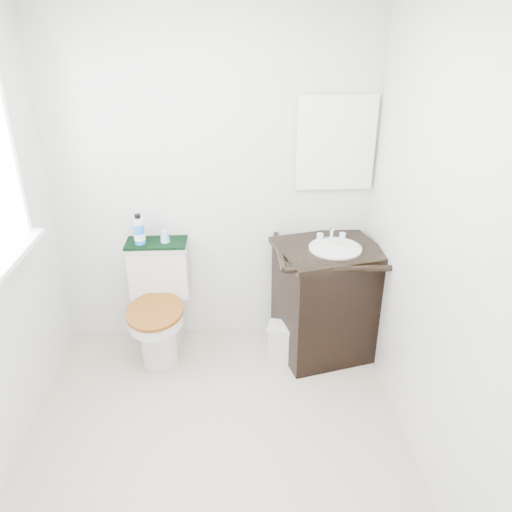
{
  "coord_description": "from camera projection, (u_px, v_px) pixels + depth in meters",
  "views": [
    {
      "loc": [
        0.12,
        -2.08,
        2.19
      ],
      "look_at": [
        0.27,
        0.75,
        0.84
      ],
      "focal_mm": 35.0,
      "sensor_mm": 36.0,
      "label": 1
    }
  ],
  "objects": [
    {
      "name": "floor",
      "position": [
        216.0,
        448.0,
        2.82
      ],
      "size": [
        2.4,
        2.4,
        0.0
      ],
      "primitive_type": "plane",
      "color": "#C0B29B",
      "rests_on": "ground"
    },
    {
      "name": "wall_back",
      "position": [
        214.0,
        181.0,
        3.38
      ],
      "size": [
        2.4,
        0.0,
        2.4
      ],
      "primitive_type": "plane",
      "rotation": [
        1.57,
        0.0,
        0.0
      ],
      "color": "silver",
      "rests_on": "ground"
    },
    {
      "name": "wall_front",
      "position": [
        188.0,
        468.0,
        1.22
      ],
      "size": [
        2.4,
        0.0,
        2.4
      ],
      "primitive_type": "plane",
      "rotation": [
        -1.57,
        0.0,
        0.0
      ],
      "color": "silver",
      "rests_on": "ground"
    },
    {
      "name": "wall_right",
      "position": [
        441.0,
        252.0,
        2.35
      ],
      "size": [
        0.0,
        2.4,
        2.4
      ],
      "primitive_type": "plane",
      "rotation": [
        1.57,
        0.0,
        -1.57
      ],
      "color": "silver",
      "rests_on": "ground"
    },
    {
      "name": "mirror",
      "position": [
        336.0,
        143.0,
        3.29
      ],
      "size": [
        0.5,
        0.02,
        0.6
      ],
      "primitive_type": "cube",
      "color": "silver",
      "rests_on": "wall_back"
    },
    {
      "name": "toilet",
      "position": [
        159.0,
        308.0,
        3.52
      ],
      "size": [
        0.43,
        0.62,
        0.79
      ],
      "color": "silver",
      "rests_on": "floor"
    },
    {
      "name": "vanity",
      "position": [
        326.0,
        298.0,
        3.48
      ],
      "size": [
        0.79,
        0.72,
        0.92
      ],
      "color": "black",
      "rests_on": "floor"
    },
    {
      "name": "trash_bin",
      "position": [
        282.0,
        342.0,
        3.5
      ],
      "size": [
        0.23,
        0.2,
        0.28
      ],
      "color": "silver",
      "rests_on": "floor"
    },
    {
      "name": "towel",
      "position": [
        156.0,
        243.0,
        3.44
      ],
      "size": [
        0.42,
        0.22,
        0.02
      ],
      "primitive_type": "cube",
      "color": "black",
      "rests_on": "toilet"
    },
    {
      "name": "mouthwash_bottle",
      "position": [
        139.0,
        230.0,
        3.36
      ],
      "size": [
        0.07,
        0.07,
        0.21
      ],
      "color": "#1C79EE",
      "rests_on": "towel"
    },
    {
      "name": "cup",
      "position": [
        165.0,
        236.0,
        3.41
      ],
      "size": [
        0.06,
        0.06,
        0.08
      ],
      "primitive_type": "cone",
      "color": "#83B5D7",
      "rests_on": "towel"
    },
    {
      "name": "soap_bar",
      "position": [
        324.0,
        238.0,
        3.43
      ],
      "size": [
        0.07,
        0.05,
        0.02
      ],
      "primitive_type": "ellipsoid",
      "color": "#17616F",
      "rests_on": "vanity"
    }
  ]
}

